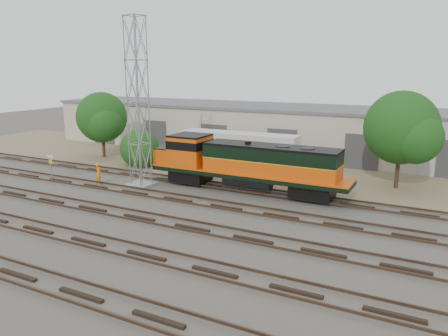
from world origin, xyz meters
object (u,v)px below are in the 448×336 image
at_px(worker, 99,174).
at_px(semi_trailer, 241,147).
at_px(signal_tower, 138,106).
at_px(locomotive, 244,163).

xyz_separation_m(worker, semi_trailer, (8.16, 10.41, 1.31)).
distance_m(signal_tower, semi_trailer, 11.13).
distance_m(locomotive, worker, 12.24).
bearing_deg(worker, signal_tower, -115.39).
xyz_separation_m(locomotive, semi_trailer, (-3.42, 6.69, -0.02)).
height_order(locomotive, semi_trailer, locomotive).
bearing_deg(signal_tower, semi_trailer, 61.80).
bearing_deg(semi_trailer, signal_tower, -119.78).
bearing_deg(locomotive, semi_trailer, 117.07).
relative_size(locomotive, signal_tower, 1.21).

